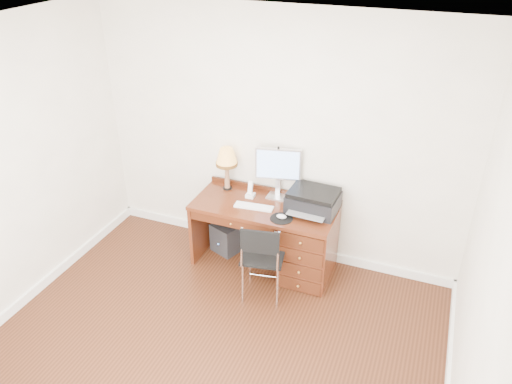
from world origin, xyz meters
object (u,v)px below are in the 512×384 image
at_px(monitor, 279,167).
at_px(chair, 261,253).
at_px(desk, 293,239).
at_px(phone, 250,192).
at_px(printer, 313,200).
at_px(leg_lamp, 227,160).
at_px(equipment_box, 228,237).

distance_m(monitor, chair, 0.95).
height_order(desk, phone, phone).
height_order(phone, chair, phone).
bearing_deg(printer, leg_lamp, 177.88).
bearing_deg(phone, monitor, 24.67).
relative_size(leg_lamp, phone, 2.53).
bearing_deg(equipment_box, monitor, 35.63).
bearing_deg(phone, leg_lamp, 164.10).
xyz_separation_m(monitor, leg_lamp, (-0.57, -0.05, 0.01)).
bearing_deg(leg_lamp, chair, -46.35).
height_order(leg_lamp, phone, leg_lamp).
distance_m(printer, chair, 0.77).
bearing_deg(printer, chair, -115.68).
height_order(monitor, leg_lamp, monitor).
height_order(monitor, equipment_box, monitor).
bearing_deg(chair, leg_lamp, 123.25).
bearing_deg(leg_lamp, phone, -14.72).
bearing_deg(phone, desk, -12.76).
distance_m(printer, equipment_box, 1.19).
distance_m(phone, equipment_box, 0.70).
distance_m(monitor, printer, 0.51).
bearing_deg(desk, equipment_box, 173.21).
height_order(phone, equipment_box, phone).
relative_size(desk, printer, 2.89).
distance_m(monitor, phone, 0.41).
xyz_separation_m(leg_lamp, phone, (0.31, -0.08, -0.30)).
bearing_deg(leg_lamp, monitor, 4.81).
height_order(monitor, chair, monitor).
xyz_separation_m(chair, equipment_box, (-0.64, 0.61, -0.36)).
distance_m(leg_lamp, equipment_box, 0.94).
bearing_deg(monitor, printer, -30.32).
bearing_deg(printer, desk, -145.99).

